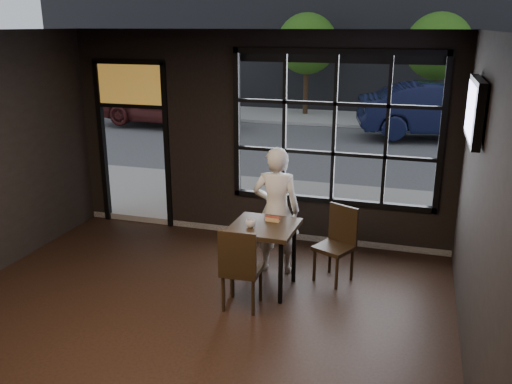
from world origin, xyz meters
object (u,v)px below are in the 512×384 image
(cafe_table, at_px, (264,257))
(navy_car, at_px, (441,110))
(man, at_px, (276,210))
(chair_near, at_px, (242,267))

(cafe_table, distance_m, navy_car, 10.80)
(man, height_order, navy_car, man)
(man, xyz_separation_m, navy_car, (2.32, 9.96, 0.01))
(navy_car, bearing_deg, man, 155.15)
(cafe_table, relative_size, man, 0.50)
(cafe_table, xyz_separation_m, chair_near, (-0.12, -0.53, 0.08))
(chair_near, bearing_deg, cafe_table, -104.98)
(cafe_table, height_order, chair_near, chair_near)
(chair_near, xyz_separation_m, man, (0.12, 1.10, 0.35))
(chair_near, height_order, navy_car, navy_car)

